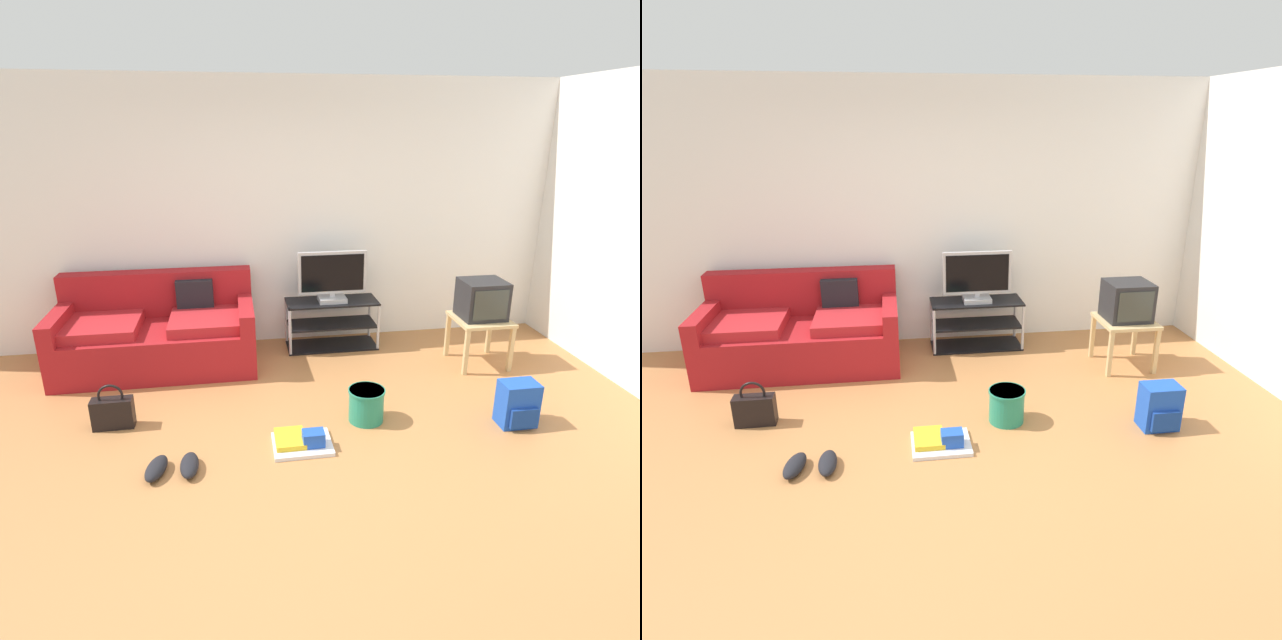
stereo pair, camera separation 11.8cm
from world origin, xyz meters
The scene contains 12 objects.
ground_plane centered at (0.00, 0.00, -0.01)m, with size 9.00×9.80×0.02m, color #B27542.
wall_back centered at (0.00, 2.45, 1.35)m, with size 9.00×0.10×2.70m, color white.
couch centered at (-1.18, 1.93, 0.32)m, with size 1.86×0.93×0.87m.
tv_stand centered at (0.57, 2.10, 0.26)m, with size 0.96×0.40×0.51m.
flat_tv centered at (0.57, 2.08, 0.77)m, with size 0.71×0.22×0.53m.
side_table centered at (1.92, 1.44, 0.40)m, with size 0.51×0.51×0.48m.
crt_tv centered at (1.92, 1.46, 0.66)m, with size 0.41×0.38×0.37m.
backpack centered at (1.73, 0.30, 0.18)m, with size 0.29×0.27×0.36m.
handbag centered at (-1.42, 0.78, 0.13)m, with size 0.31×0.12×0.37m.
cleaning_bucket centered at (0.57, 0.56, 0.15)m, with size 0.30×0.30×0.27m.
sneakers_pair centered at (-0.90, 0.10, 0.04)m, with size 0.38×0.31×0.09m.
floor_tray centered at (0.01, 0.27, 0.04)m, with size 0.44×0.35×0.14m.
Camera 1 is at (-0.41, -3.06, 2.24)m, focal length 29.69 mm.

